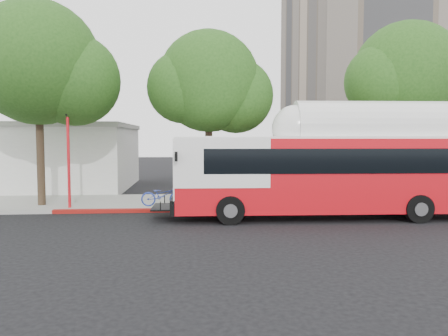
% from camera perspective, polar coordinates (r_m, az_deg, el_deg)
% --- Properties ---
extents(ground, '(120.00, 120.00, 0.00)m').
position_cam_1_polar(ground, '(16.20, 2.47, -7.94)').
color(ground, black).
rests_on(ground, ground).
extents(sidewalk, '(60.00, 5.00, 0.15)m').
position_cam_1_polar(sidewalk, '(22.56, 0.51, -4.35)').
color(sidewalk, gray).
rests_on(sidewalk, ground).
extents(curb_strip, '(60.00, 0.30, 0.15)m').
position_cam_1_polar(curb_strip, '(20.00, 1.14, -5.43)').
color(curb_strip, gray).
rests_on(curb_strip, ground).
extents(red_curb_segment, '(10.00, 0.32, 0.16)m').
position_cam_1_polar(red_curb_segment, '(19.94, -7.51, -5.48)').
color(red_curb_segment, maroon).
rests_on(red_curb_segment, ground).
extents(street_tree_left, '(6.67, 5.80, 9.74)m').
position_cam_1_polar(street_tree_left, '(22.54, -21.92, 12.01)').
color(street_tree_left, '#2D2116').
rests_on(street_tree_left, ground).
extents(street_tree_mid, '(5.75, 5.00, 8.62)m').
position_cam_1_polar(street_tree_mid, '(21.99, -0.95, 10.67)').
color(street_tree_mid, '#2D2116').
rests_on(street_tree_mid, ground).
extents(street_tree_right, '(6.21, 5.40, 9.18)m').
position_cam_1_polar(street_tree_right, '(24.56, 23.57, 10.46)').
color(street_tree_right, '#2D2116').
rests_on(street_tree_right, ground).
extents(low_commercial_bldg, '(16.20, 10.20, 4.25)m').
position_cam_1_polar(low_commercial_bldg, '(32.13, -26.49, 1.44)').
color(low_commercial_bldg, silver).
rests_on(low_commercial_bldg, ground).
extents(transit_bus, '(13.25, 3.09, 3.90)m').
position_cam_1_polar(transit_bus, '(18.60, 13.19, -0.82)').
color(transit_bus, red).
rests_on(transit_bus, ground).
extents(signal_pole, '(0.13, 0.44, 4.60)m').
position_cam_1_polar(signal_pole, '(21.06, -19.64, 1.07)').
color(signal_pole, red).
rests_on(signal_pole, ground).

